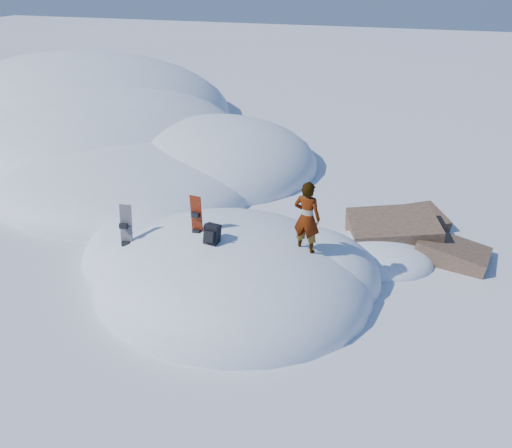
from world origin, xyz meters
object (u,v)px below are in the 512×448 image
(snowboard_dark, at_px, (126,236))
(person, at_px, (307,218))
(backpack, at_px, (212,234))
(snowboard_red, at_px, (197,225))

(snowboard_dark, height_order, person, person)
(snowboard_dark, xyz_separation_m, person, (4.30, 0.67, 0.87))
(backpack, xyz_separation_m, person, (2.01, 0.70, 0.40))
(backpack, height_order, person, person)
(backpack, bearing_deg, snowboard_red, 153.35)
(person, bearing_deg, backpack, 29.51)
(snowboard_red, height_order, person, person)
(snowboard_dark, relative_size, person, 0.94)
(snowboard_dark, bearing_deg, backpack, -6.10)
(snowboard_red, relative_size, backpack, 2.75)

